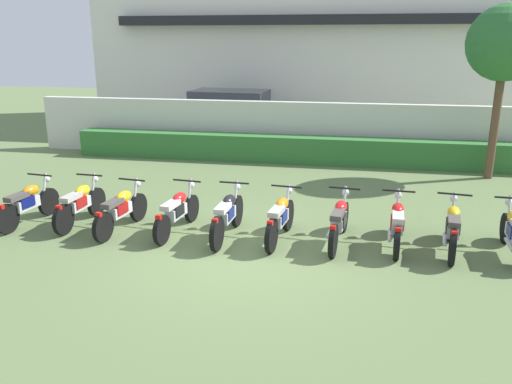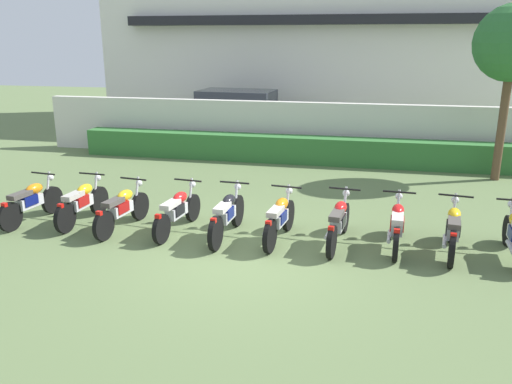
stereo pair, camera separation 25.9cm
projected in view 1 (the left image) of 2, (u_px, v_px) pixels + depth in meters
ground at (245, 253)px, 9.22m from camera, size 60.00×60.00×0.00m
building at (318, 28)px, 22.64m from camera, size 18.34×6.50×8.28m
compound_wall at (297, 130)px, 16.47m from camera, size 17.42×0.30×1.78m
hedge_row at (294, 149)px, 15.95m from camera, size 13.94×0.70×0.81m
parked_car at (234, 117)px, 19.06m from camera, size 4.60×2.30×1.89m
tree_near_inspector at (505, 44)px, 13.24m from camera, size 1.96×1.96×4.57m
motorcycle_in_row_0 at (28, 203)px, 10.59m from camera, size 0.60×1.79×0.96m
motorcycle_in_row_1 at (80, 204)px, 10.54m from camera, size 0.60×1.81×0.96m
motorcycle_in_row_2 at (121, 209)px, 10.20m from camera, size 0.60×1.85×0.95m
motorcycle_in_row_3 at (177, 211)px, 10.12m from camera, size 0.60×1.91×0.94m
motorcycle_in_row_4 at (227, 215)px, 9.84m from camera, size 0.60×1.98×0.98m
motorcycle_in_row_5 at (280, 218)px, 9.69m from camera, size 0.60×1.82×0.97m
motorcycle_in_row_6 at (339, 221)px, 9.55m from camera, size 0.60×1.93×0.95m
motorcycle_in_row_7 at (397, 223)px, 9.42m from camera, size 0.60×1.82×0.95m
motorcycle_in_row_8 at (452, 228)px, 9.17m from camera, size 0.60×1.83×0.97m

